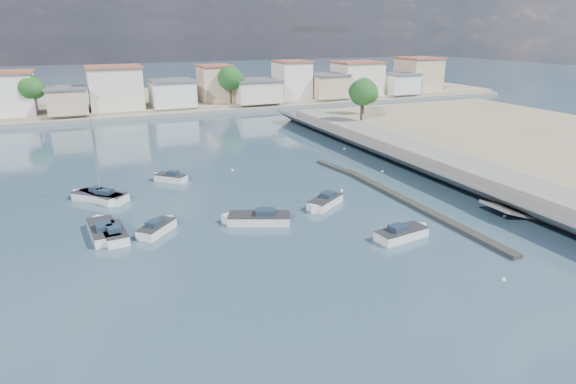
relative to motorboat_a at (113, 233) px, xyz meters
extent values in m
plane|color=#2A4655|center=(20.78, 26.45, -0.38)|extent=(400.00, 400.00, 0.00)
cube|color=slate|center=(39.28, -0.55, 0.52)|extent=(5.00, 90.00, 1.80)
cube|color=slate|center=(34.93, -0.55, 0.52)|extent=(4.17, 90.00, 2.86)
cube|color=slate|center=(34.78, -9.55, 0.02)|extent=(5.31, 3.50, 1.94)
cube|color=black|center=(27.78, -3.55, -0.20)|extent=(1.00, 26.00, 0.35)
cube|color=black|center=(27.28, 10.45, -0.23)|extent=(2.00, 8.05, 0.30)
cube|color=gray|center=(20.78, 78.45, 0.32)|extent=(160.00, 40.00, 1.40)
cube|color=slate|center=(20.78, 57.45, 0.02)|extent=(160.00, 2.50, 0.80)
cube|color=white|center=(-13.22, 64.45, 4.77)|extent=(9.00, 9.00, 7.50)
cube|color=#99513D|center=(-13.22, 64.45, 8.70)|extent=(9.54, 9.54, 0.35)
cube|color=#D0B38F|center=(-3.22, 61.45, 3.27)|extent=(7.00, 8.00, 4.50)
cube|color=#595960|center=(-3.22, 61.45, 5.70)|extent=(7.42, 8.48, 0.35)
cube|color=beige|center=(5.78, 63.45, 5.02)|extent=(10.00, 9.00, 8.00)
cube|color=#99513D|center=(5.78, 63.45, 9.20)|extent=(10.60, 9.54, 0.35)
cube|color=white|center=(16.78, 62.45, 3.52)|extent=(8.50, 8.50, 5.00)
cube|color=#595960|center=(16.78, 62.45, 6.20)|extent=(9.01, 9.01, 0.35)
cube|color=#D0B38F|center=(26.78, 65.45, 4.77)|extent=(6.50, 7.50, 7.50)
cube|color=#99513D|center=(26.78, 65.45, 8.70)|extent=(6.89, 7.95, 0.35)
cube|color=beige|center=(34.78, 61.45, 3.27)|extent=(9.50, 9.00, 4.50)
cube|color=#595960|center=(34.78, 61.45, 5.70)|extent=(10.07, 9.54, 0.35)
cube|color=white|center=(44.78, 64.45, 5.02)|extent=(7.00, 8.00, 8.00)
cube|color=#99513D|center=(44.78, 64.45, 9.20)|extent=(7.42, 8.48, 0.35)
cube|color=#D0B38F|center=(52.78, 62.45, 3.52)|extent=(8.00, 9.00, 5.00)
cube|color=#595960|center=(52.78, 62.45, 6.20)|extent=(8.48, 9.54, 0.35)
cube|color=beige|center=(61.78, 63.45, 4.77)|extent=(10.50, 8.50, 7.50)
cube|color=#99513D|center=(61.78, 63.45, 8.70)|extent=(11.13, 9.01, 0.35)
cube|color=white|center=(72.78, 61.45, 3.27)|extent=(7.50, 7.50, 4.50)
cube|color=#595960|center=(72.78, 61.45, 5.70)|extent=(7.95, 7.95, 0.35)
cube|color=#D0B38F|center=(80.78, 64.45, 5.02)|extent=(9.00, 9.50, 8.00)
cube|color=#99513D|center=(80.78, 64.45, 9.20)|extent=(9.54, 10.07, 0.35)
cylinder|color=#38281E|center=(-9.22, 61.45, 2.71)|extent=(0.44, 0.44, 3.38)
sphere|color=#184818|center=(-9.22, 61.45, 6.05)|extent=(4.80, 4.80, 4.80)
sphere|color=#184818|center=(-8.32, 60.85, 5.82)|extent=(3.60, 3.60, 3.60)
sphere|color=#184818|center=(-9.97, 61.90, 6.20)|extent=(3.30, 3.30, 3.30)
cylinder|color=#38281E|center=(8.78, 64.45, 2.48)|extent=(0.44, 0.44, 2.93)
sphere|color=#184818|center=(8.78, 64.45, 5.38)|extent=(4.16, 4.16, 4.16)
sphere|color=#184818|center=(9.56, 63.93, 5.18)|extent=(3.12, 3.12, 3.12)
sphere|color=#184818|center=(8.13, 64.84, 5.51)|extent=(2.86, 2.86, 2.86)
cylinder|color=#38281E|center=(28.78, 60.45, 2.82)|extent=(0.44, 0.44, 3.60)
sphere|color=#184818|center=(28.78, 60.45, 6.38)|extent=(5.12, 5.12, 5.12)
sphere|color=#184818|center=(29.74, 59.81, 6.14)|extent=(3.84, 3.84, 3.84)
sphere|color=#184818|center=(27.98, 60.93, 6.54)|extent=(3.52, 3.52, 3.52)
cylinder|color=#38281E|center=(44.78, 63.45, 2.60)|extent=(0.44, 0.44, 3.15)
sphere|color=#184818|center=(44.78, 63.45, 5.71)|extent=(4.48, 4.48, 4.48)
sphere|color=#184818|center=(45.62, 62.89, 5.50)|extent=(3.36, 3.36, 3.36)
sphere|color=#184818|center=(44.08, 63.87, 5.85)|extent=(3.08, 3.08, 3.08)
cylinder|color=#38281E|center=(60.78, 62.45, 2.37)|extent=(0.44, 0.44, 2.70)
sphere|color=#184818|center=(60.78, 62.45, 5.04)|extent=(3.84, 3.84, 3.84)
sphere|color=#184818|center=(61.50, 61.97, 4.86)|extent=(2.88, 2.88, 2.88)
sphere|color=#184818|center=(60.18, 62.81, 5.16)|extent=(2.64, 2.64, 2.64)
cylinder|color=#38281E|center=(42.78, 30.45, 3.00)|extent=(0.44, 0.44, 3.15)
sphere|color=#184818|center=(42.78, 30.45, 6.11)|extent=(4.48, 4.48, 4.48)
sphere|color=#184818|center=(43.62, 29.89, 5.90)|extent=(3.36, 3.36, 3.36)
sphere|color=#184818|center=(42.08, 30.87, 6.25)|extent=(3.08, 3.08, 3.08)
cylinder|color=#38281E|center=(46.78, 36.45, 2.88)|extent=(0.44, 0.44, 2.93)
sphere|color=#184818|center=(46.78, 36.45, 5.78)|extent=(4.16, 4.16, 4.16)
sphere|color=#184818|center=(47.56, 35.93, 5.58)|extent=(3.12, 3.12, 3.12)
sphere|color=#184818|center=(46.13, 36.84, 5.91)|extent=(2.86, 2.86, 2.86)
cube|color=white|center=(0.03, -0.24, -0.08)|extent=(2.18, 4.53, 1.00)
cube|color=white|center=(-0.18, 1.63, -0.08)|extent=(1.70, 1.70, 1.00)
cube|color=#262628|center=(0.03, -0.24, 0.42)|extent=(2.21, 4.53, 0.08)
cube|color=#1E2E3E|center=(0.07, -0.67, 0.66)|extent=(1.20, 1.42, 0.48)
cube|color=white|center=(3.48, -0.59, -0.08)|extent=(3.74, 3.84, 1.00)
cube|color=white|center=(4.60, 0.60, -0.08)|extent=(1.12, 1.12, 1.00)
cube|color=#262628|center=(3.48, -0.59, 0.42)|extent=(3.76, 3.86, 0.08)
cube|color=#1E2E3E|center=(3.22, -0.87, 0.66)|extent=(1.48, 1.49, 0.48)
cube|color=white|center=(12.32, -1.86, -0.08)|extent=(5.89, 4.12, 1.00)
cube|color=white|center=(10.14, -0.91, -0.08)|extent=(1.92, 1.92, 1.00)
cube|color=#262628|center=(12.32, -1.86, 0.42)|extent=(5.91, 4.16, 0.08)
cube|color=#1E2E3E|center=(12.82, -2.08, 0.66)|extent=(2.03, 1.85, 0.48)
cube|color=white|center=(19.82, -0.28, -0.08)|extent=(4.52, 3.77, 1.00)
cube|color=white|center=(18.30, -1.26, -0.08)|extent=(1.46, 1.46, 1.00)
cube|color=#262628|center=(19.82, -0.28, 0.42)|extent=(4.54, 3.80, 0.08)
cube|color=#1E2E3E|center=(20.18, -0.05, 0.66)|extent=(1.66, 1.60, 0.48)
cube|color=white|center=(-0.72, 0.71, -0.08)|extent=(2.52, 5.37, 1.00)
cube|color=white|center=(-0.92, 2.93, -0.08)|extent=(2.05, 2.05, 1.00)
cube|color=#262628|center=(-0.72, 0.71, 0.42)|extent=(2.56, 5.37, 0.08)
cube|color=#1E2E3E|center=(-0.67, 0.20, 0.66)|extent=(1.41, 1.67, 0.48)
cube|color=white|center=(7.33, 13.84, -0.08)|extent=(3.61, 3.55, 1.00)
cube|color=white|center=(6.21, 14.92, -0.08)|extent=(1.04, 1.04, 1.00)
cube|color=#262628|center=(7.33, 13.84, 0.42)|extent=(3.63, 3.57, 0.08)
cube|color=#1E2E3E|center=(7.59, 13.59, 0.66)|extent=(1.40, 1.40, 0.48)
cube|color=white|center=(-0.35, 10.24, -0.08)|extent=(4.25, 5.33, 1.00)
cube|color=white|center=(0.78, 8.37, -0.08)|extent=(1.64, 1.64, 1.00)
cube|color=#262628|center=(-0.35, 10.24, 0.42)|extent=(4.28, 5.35, 0.08)
cube|color=#1E2E3E|center=(-0.61, 10.67, 0.66)|extent=(1.80, 1.91, 0.48)
cube|color=white|center=(22.00, -9.77, -0.08)|extent=(4.76, 2.41, 1.00)
cube|color=white|center=(23.93, -9.49, -0.08)|extent=(1.77, 1.77, 1.00)
cube|color=#262628|center=(22.00, -9.77, 0.42)|extent=(4.77, 2.45, 0.08)
cube|color=#1E2E3E|center=(21.54, -9.83, 0.66)|extent=(1.51, 1.29, 0.48)
cube|color=white|center=(-0.45, 10.14, -0.08)|extent=(5.46, 5.21, 1.00)
cube|color=white|center=(-2.30, 11.82, -0.08)|extent=(1.40, 1.40, 1.00)
cube|color=#262628|center=(-0.45, 10.14, 0.42)|extent=(5.49, 5.24, 0.08)
cube|color=#1E2E3E|center=(-0.03, 9.76, 0.66)|extent=(2.05, 2.01, 0.48)
cylinder|color=silver|center=(-0.45, 10.14, 4.42)|extent=(0.12, 0.12, 8.00)
cylinder|color=silver|center=(0.43, 9.33, 1.12)|extent=(1.83, 1.67, 0.08)
sphere|color=white|center=(33.78, -9.53, -0.33)|extent=(0.32, 0.32, 0.32)
sphere|color=white|center=(23.55, 3.05, -0.33)|extent=(0.32, 0.32, 0.32)
sphere|color=white|center=(24.26, -18.45, -0.33)|extent=(0.32, 0.32, 0.32)
sphere|color=white|center=(31.81, 7.53, -0.33)|extent=(0.32, 0.32, 0.32)
sphere|color=white|center=(15.12, 15.39, -0.33)|extent=(0.32, 0.32, 0.32)
sphere|color=white|center=(33.38, 19.62, -0.33)|extent=(0.32, 0.32, 0.32)
camera|label=1|loc=(-1.24, -39.72, 16.15)|focal=30.00mm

